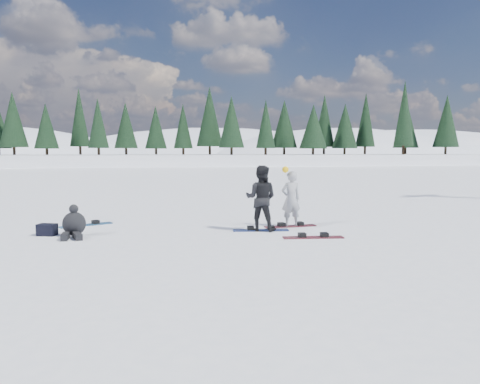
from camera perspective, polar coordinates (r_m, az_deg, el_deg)
name	(u,v)px	position (r m, az deg, el deg)	size (l,w,h in m)	color
ground	(349,234)	(12.60, 13.19, -4.96)	(420.00, 420.00, 0.00)	white
alpine_backdrop	(143,188)	(201.34, -11.77, 0.45)	(412.50, 227.00, 53.20)	white
snowboarder_woman	(291,199)	(13.31, 6.20, -0.81)	(0.63, 0.46, 1.73)	#ADADB3
snowboarder_man	(261,198)	(12.58, 2.57, -0.76)	(0.86, 0.67, 1.77)	black
seated_rider	(74,224)	(12.53, -19.60, -3.73)	(0.67, 1.01, 0.81)	black
gear_bag	(47,230)	(12.94, -22.46, -4.27)	(0.45, 0.30, 0.30)	black
snowboard_woman	(291,226)	(13.42, 6.18, -4.17)	(1.50, 0.28, 0.03)	maroon
snowboard_man	(261,230)	(12.70, 2.55, -4.67)	(1.50, 0.28, 0.03)	navy
snowboard_loose_b	(313,237)	(11.80, 8.91, -5.49)	(1.50, 0.28, 0.03)	maroon
snowboard_loose_c	(86,225)	(14.27, -18.26, -3.84)	(1.50, 0.28, 0.03)	#1C609A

